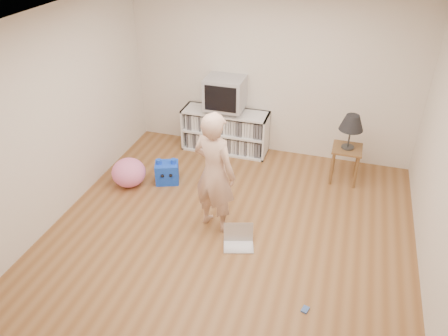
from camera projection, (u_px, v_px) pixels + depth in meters
name	position (u px, v px, depth m)	size (l,w,h in m)	color
ground	(230.00, 232.00, 5.56)	(4.50, 4.50, 0.00)	brown
walls	(231.00, 142.00, 4.87)	(4.52, 4.52, 2.60)	silver
ceiling	(232.00, 23.00, 4.18)	(4.50, 4.50, 0.01)	white
media_unit	(226.00, 131.00, 7.19)	(1.40, 0.45, 0.70)	white
dvd_deck	(225.00, 109.00, 6.98)	(0.45, 0.35, 0.07)	gray
crt_tv	(225.00, 93.00, 6.82)	(0.60, 0.53, 0.50)	#A5A5AA
side_table	(346.00, 156.00, 6.36)	(0.42, 0.42, 0.55)	brown
table_lamp	(352.00, 123.00, 6.08)	(0.34, 0.34, 0.52)	#333333
person	(215.00, 173.00, 5.26)	(0.58, 0.38, 1.60)	#DAAE94
laptop	(238.00, 239.00, 5.33)	(0.43, 0.38, 0.25)	silver
playing_cards	(305.00, 309.00, 4.50)	(0.07, 0.09, 0.02)	#4063AD
plush_blue	(167.00, 172.00, 6.45)	(0.41, 0.37, 0.39)	blue
plush_pink	(129.00, 173.00, 6.36)	(0.49, 0.49, 0.42)	pink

